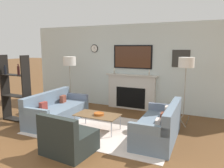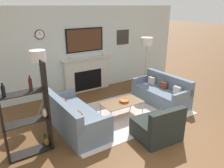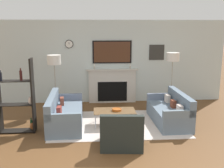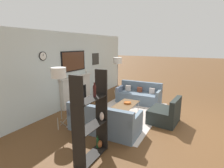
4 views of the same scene
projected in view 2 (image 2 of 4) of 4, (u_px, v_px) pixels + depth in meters
The scene contains 11 objects.
ground_plane at pixel (193, 161), 4.02m from camera, with size 60.00×60.00×0.00m, color brown.
fireplace_wall at pixel (85, 54), 7.04m from camera, with size 7.49×0.28×2.70m.
area_rug at pixel (123, 114), 5.77m from camera, with size 3.37×2.12×0.01m.
couch_left at pixel (74, 118), 4.97m from camera, with size 0.88×1.88×0.79m.
couch_right at pixel (161, 93), 6.38m from camera, with size 0.82×1.71×0.80m.
armchair at pixel (158, 128), 4.62m from camera, with size 0.93×0.86×0.79m.
coffee_table at pixel (122, 103), 5.54m from camera, with size 1.06×0.59×0.39m.
decorative_bowl at pixel (124, 101), 5.53m from camera, with size 0.25×0.25×0.06m.
floor_lamp_left at pixel (38, 57), 5.27m from camera, with size 0.39×0.39×1.70m.
floor_lamp_right at pixel (147, 42), 7.03m from camera, with size 0.38×0.38×1.74m.
shelf_unit at pixel (27, 115), 3.98m from camera, with size 0.84×0.28×1.78m.
Camera 2 is at (-3.05, -1.95, 2.70)m, focal length 35.00 mm.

